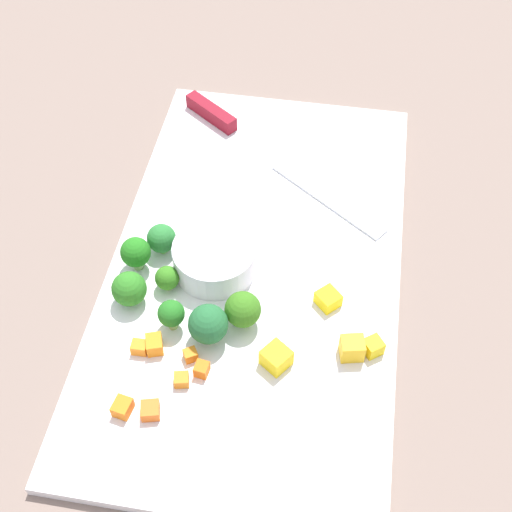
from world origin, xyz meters
The scene contains 22 objects.
ground_plane centered at (0.00, 0.00, 0.00)m, with size 4.00×4.00×0.00m, color gray.
cutting_board centered at (0.00, 0.00, 0.01)m, with size 0.54×0.30×0.01m, color white.
prep_bowl centered at (-0.01, 0.04, 0.03)m, with size 0.09×0.09×0.03m, color white.
chef_knife centered at (0.18, 0.04, 0.02)m, with size 0.20×0.26×0.02m.
carrot_dice_0 centered at (-0.19, 0.09, 0.02)m, with size 0.02×0.02×0.01m, color orange.
carrot_dice_1 centered at (-0.14, 0.03, 0.02)m, with size 0.01×0.01×0.01m, color orange.
carrot_dice_2 centered at (-0.12, 0.08, 0.02)m, with size 0.02×0.02×0.02m, color orange.
carrot_dice_3 centered at (-0.12, 0.04, 0.02)m, with size 0.01×0.01×0.01m, color orange.
carrot_dice_4 centered at (-0.19, 0.06, 0.02)m, with size 0.02×0.02×0.01m, color orange.
carrot_dice_5 centered at (-0.15, 0.04, 0.02)m, with size 0.01×0.01×0.01m, color orange.
carrot_dice_6 centered at (-0.12, 0.09, 0.02)m, with size 0.01×0.01×0.01m, color orange.
pepper_dice_0 centered at (-0.10, -0.11, 0.02)m, with size 0.02×0.02×0.02m, color yellow.
pepper_dice_1 centered at (-0.09, -0.13, 0.02)m, with size 0.02×0.02×0.02m, color yellow.
pepper_dice_2 centered at (-0.12, -0.04, 0.02)m, with size 0.02×0.02×0.02m, color yellow.
pepper_dice_3 centered at (-0.04, -0.08, 0.02)m, with size 0.02×0.02×0.02m, color yellow.
broccoli_floret_0 centered at (-0.03, 0.12, 0.04)m, with size 0.03×0.03×0.04m.
broccoli_floret_1 centered at (0.00, 0.10, 0.03)m, with size 0.03×0.03×0.03m.
broccoli_floret_2 centered at (-0.08, 0.00, 0.03)m, with size 0.04×0.04×0.04m.
broccoli_floret_3 centered at (-0.07, 0.12, 0.03)m, with size 0.04×0.04×0.04m.
broccoli_floret_4 centered at (-0.10, 0.03, 0.04)m, with size 0.04×0.04×0.04m.
broccoli_floret_5 centered at (-0.09, 0.07, 0.03)m, with size 0.03×0.03×0.04m.
broccoli_floret_6 centered at (-0.05, 0.08, 0.03)m, with size 0.02×0.02×0.03m.
Camera 1 is at (-0.45, -0.07, 0.58)m, focal length 48.55 mm.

